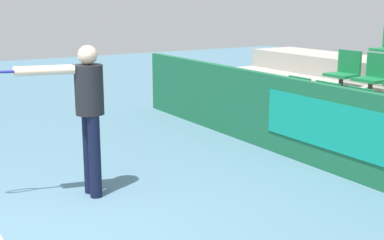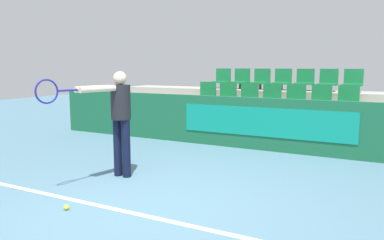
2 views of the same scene
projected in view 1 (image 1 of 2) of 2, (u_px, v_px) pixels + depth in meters
barrier_wall at (350, 134)px, 6.34m from camera, size 9.91×0.14×1.08m
bleacher_tier_front at (381, 155)px, 6.74m from camera, size 9.51×1.07×0.36m
stadium_chair_0 at (294, 98)px, 8.19m from camera, size 0.46×0.38×0.58m
stadium_chair_1 at (322, 104)px, 7.70m from camera, size 0.46×0.38×0.58m
stadium_chair_2 at (354, 111)px, 7.20m from camera, size 0.46×0.38×0.58m
stadium_chair_7 at (345, 70)px, 8.66m from camera, size 0.46×0.38×0.58m
stadium_chair_8 at (374, 74)px, 8.16m from camera, size 0.46×0.38×0.58m
tennis_player at (83, 105)px, 5.64m from camera, size 0.47×1.47×1.64m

